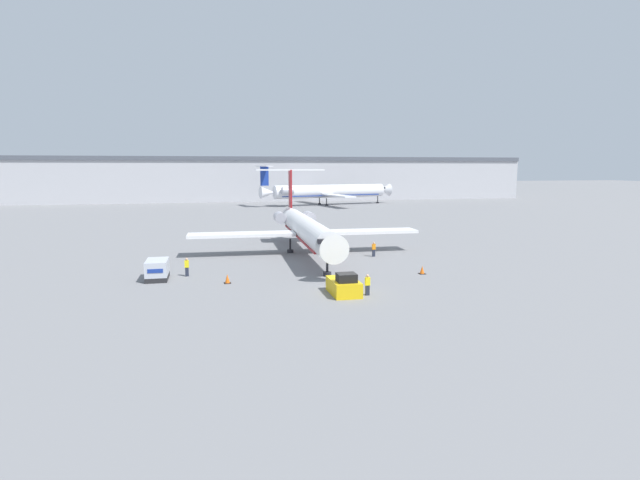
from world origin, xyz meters
TOP-DOWN VIEW (x-y plane):
  - ground_plane at (0.00, 0.00)m, footprint 600.00×600.00m
  - terminal_building at (0.00, 120.00)m, footprint 180.00×16.80m
  - airplane_main at (0.41, 20.15)m, footprint 27.91×31.17m
  - pushback_tug at (-0.14, 0.18)m, footprint 2.19×3.86m
  - luggage_cart at (-15.75, 9.13)m, footprint 1.93×3.41m
  - worker_near_tug at (1.65, -0.59)m, footprint 0.40×0.24m
  - worker_by_wing at (7.79, 16.28)m, footprint 0.40×0.24m
  - worker_on_apron at (-13.11, 9.95)m, footprint 0.40×0.25m
  - traffic_cone_left at (-9.42, 6.18)m, footprint 0.62×0.62m
  - traffic_cone_right at (9.42, 6.15)m, footprint 0.64×0.64m
  - airplane_parked_far_left at (20.53, 95.23)m, footprint 39.29×30.06m

SIDE VIEW (x-z plane):
  - ground_plane at x=0.00m, z-range 0.00..0.00m
  - traffic_cone_right at x=9.42m, z-range -0.02..0.79m
  - traffic_cone_left at x=-9.42m, z-range -0.02..0.82m
  - pushback_tug at x=-0.14m, z-range -0.24..1.68m
  - worker_by_wing at x=7.79m, z-range 0.04..1.79m
  - worker_near_tug at x=1.65m, z-range 0.04..1.79m
  - luggage_cart at x=-15.75m, z-range 0.00..1.85m
  - worker_on_apron at x=-13.11m, z-range 0.05..1.86m
  - airplane_main at x=0.41m, z-range -1.90..8.18m
  - airplane_parked_far_left at x=20.53m, z-range -1.54..9.13m
  - terminal_building at x=0.00m, z-range 0.03..13.51m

